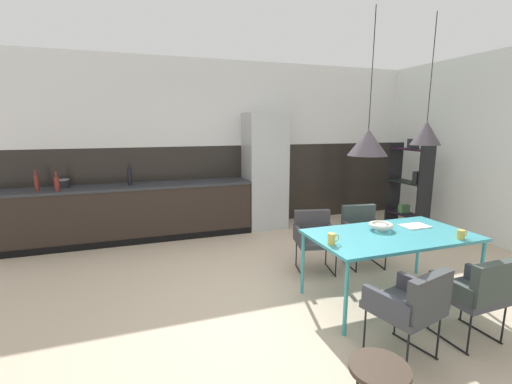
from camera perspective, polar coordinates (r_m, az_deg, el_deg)
The scene contains 22 objects.
ground_plane at distance 3.81m, azimuth 7.46°, elevation -17.54°, with size 9.62×9.62×0.00m, color #C1AC92.
back_wall_splashback_dark at distance 6.34m, azimuth -4.80°, elevation 1.07°, with size 7.40×0.12×1.46m, color black.
back_wall_panel_upper at distance 6.26m, azimuth -5.02°, elevation 14.31°, with size 7.40×0.12×1.46m, color silver.
kitchen_counter at distance 5.86m, azimuth -19.76°, elevation -3.21°, with size 3.82×0.63×0.89m.
refrigerator_column at distance 6.14m, azimuth 1.45°, elevation 3.45°, with size 0.69×0.60×2.02m, color #ADAFB2.
dining_table at distance 3.83m, azimuth 21.34°, elevation -7.03°, with size 1.66×0.90×0.72m.
armchair_head_of_table at distance 4.77m, azimuth 17.11°, elevation -5.68°, with size 0.54×0.53×0.77m.
armchair_by_stool at distance 3.49m, azimuth 32.75°, elevation -13.24°, with size 0.50×0.49×0.76m.
armchair_corner_seat at distance 4.44m, azimuth 9.61°, elevation -6.69°, with size 0.57×0.56×0.74m.
armchair_near_window at distance 2.99m, azimuth 24.41°, elevation -16.15°, with size 0.58×0.57×0.76m.
fruit_bowl at distance 3.90m, azimuth 19.89°, elevation -5.24°, with size 0.25×0.25×0.08m.
open_book at distance 4.18m, azimuth 24.70°, elevation -5.12°, with size 0.29×0.21×0.02m.
mug_glass_clear at distance 3.94m, azimuth 30.72°, elevation -6.02°, with size 0.12×0.07×0.09m.
mug_short_terracotta at distance 3.31m, azimuth 12.41°, elevation -7.55°, with size 0.12×0.07×0.11m.
cooking_pot at distance 5.98m, azimuth -29.33°, elevation 1.24°, with size 0.21×0.21×0.15m.
bottle_oil_tall at distance 5.83m, azimuth -32.45°, elevation 1.35°, with size 0.06×0.06×0.31m.
bottle_wine_green at distance 5.69m, azimuth -29.98°, elevation 1.21°, with size 0.07×0.07×0.28m.
bottle_spice_small at distance 5.78m, azimuth -20.13°, elevation 2.43°, with size 0.06×0.06×0.34m.
side_stool at distance 2.36m, azimuth 19.64°, elevation -26.24°, with size 0.35×0.35×0.45m.
open_shelf_unit at distance 6.63m, azimuth 23.95°, elevation 1.32°, with size 0.30×0.77×1.58m.
pendant_lamp_over_table_near at distance 3.48m, azimuth 17.95°, elevation 7.81°, with size 0.37×0.37×1.33m.
pendant_lamp_over_table_far at distance 3.88m, azimuth 26.24°, elevation 8.74°, with size 0.29×0.29×1.24m.
Camera 1 is at (-1.53, -2.99, 1.81)m, focal length 24.27 mm.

